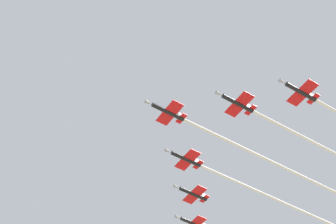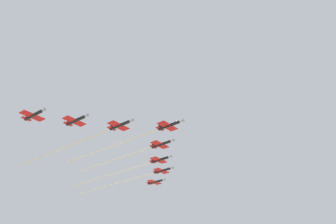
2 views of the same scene
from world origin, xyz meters
The scene contains 8 objects.
jet_lead centered at (10.22, 12.46, 119.12)m, with size 12.97×75.36×2.80m.
jet_port_inner centered at (22.14, 26.02, 119.46)m, with size 12.17×68.30×2.80m.
jet_starboard_inner centered at (-5.13, 29.23, 118.78)m, with size 13.73×82.14×2.80m.
jet_port_outer centered at (33.72, 42.52, 118.83)m, with size 12.97×75.34×2.80m.
jet_starboard_outer centered at (-16.83, 13.74, 119.41)m, with size 9.91×13.50×2.80m.
jet_center_rear centered at (45.76, 55.02, 118.86)m, with size 13.41×79.23×2.80m.
jet_port_trail centered at (-31.15, 21.48, 119.39)m, with size 9.91×13.50×2.80m.
jet_starboard_trail centered at (59.96, 48.44, 119.16)m, with size 9.91×13.50×2.80m.
Camera 2 is at (-80.90, -103.83, 52.09)m, focal length 38.25 mm.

